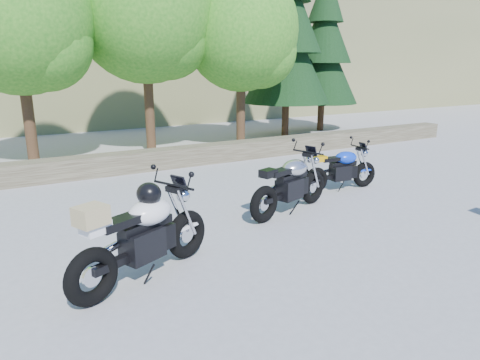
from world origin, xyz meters
name	(u,v)px	position (x,y,z in m)	size (l,w,h in m)	color
ground	(261,246)	(0.00, 0.00, 0.00)	(90.00, 90.00, 0.00)	gray
stone_wall	(147,160)	(0.00, 5.50, 0.25)	(22.00, 0.55, 0.50)	#463E2E
tree_decid_left	(21,21)	(-2.39, 7.14, 3.63)	(3.67, 3.67, 5.62)	#382314
tree_decid_mid	(149,13)	(0.91, 7.54, 4.04)	(4.08, 4.08, 6.24)	#382314
tree_decid_right	(245,35)	(3.71, 6.94, 3.50)	(3.54, 3.54, 5.41)	#382314
conifer_near	(288,34)	(6.20, 8.20, 3.68)	(3.17, 3.17, 7.06)	#382314
conifer_far	(324,48)	(8.40, 8.80, 3.27)	(2.82, 2.82, 6.27)	#382314
silver_bike	(291,185)	(1.26, 1.03, 0.51)	(2.05, 0.87, 1.05)	black
white_bike	(143,234)	(-1.81, -0.14, 0.60)	(2.07, 1.08, 1.22)	black
blue_bike	(341,170)	(3.05, 1.66, 0.45)	(1.83, 0.58, 0.92)	black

